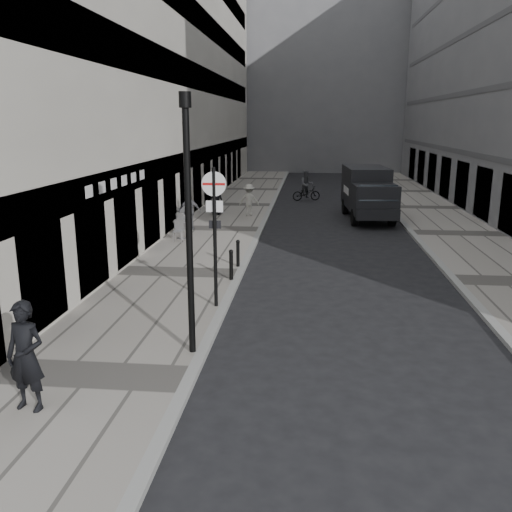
{
  "coord_description": "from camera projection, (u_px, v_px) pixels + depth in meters",
  "views": [
    {
      "loc": [
        2.3,
        -6.88,
        5.06
      ],
      "look_at": [
        0.84,
        7.68,
        1.4
      ],
      "focal_mm": 38.0,
      "sensor_mm": 36.0,
      "label": 1
    }
  ],
  "objects": [
    {
      "name": "walking_man",
      "position": [
        26.0,
        356.0,
        9.34
      ],
      "size": [
        0.79,
        0.58,
        1.98
      ],
      "primitive_type": "imported",
      "rotation": [
        0.0,
        0.0,
        -0.16
      ],
      "color": "black",
      "rests_on": "sidewalk"
    },
    {
      "name": "building_left",
      "position": [
        164.0,
        48.0,
        30.14
      ],
      "size": [
        4.0,
        45.0,
        18.0
      ],
      "primitive_type": "cube",
      "color": "beige",
      "rests_on": "ground"
    },
    {
      "name": "bollard_far",
      "position": [
        231.0,
        266.0,
        17.24
      ],
      "size": [
        0.12,
        0.12,
        0.92
      ],
      "primitive_type": "cylinder",
      "color": "black",
      "rests_on": "sidewalk"
    },
    {
      "name": "cyclist",
      "position": [
        306.0,
        189.0,
        35.2
      ],
      "size": [
        1.93,
        1.13,
        1.97
      ],
      "rotation": [
        0.0,
        0.0,
        0.29
      ],
      "color": "black",
      "rests_on": "ground"
    },
    {
      "name": "cafe_table_near",
      "position": [
        182.0,
        228.0,
        23.23
      ],
      "size": [
        0.71,
        1.6,
        0.91
      ],
      "color": "#ADADAF",
      "rests_on": "sidewalk"
    },
    {
      "name": "lamppost",
      "position": [
        188.0,
        214.0,
        11.21
      ],
      "size": [
        0.25,
        0.25,
        5.5
      ],
      "color": "black",
      "rests_on": "sidewalk"
    },
    {
      "name": "far_sidewalk",
      "position": [
        457.0,
        234.0,
        24.58
      ],
      "size": [
        4.0,
        60.0,
        0.12
      ],
      "primitive_type": "cube",
      "color": "gray",
      "rests_on": "ground"
    },
    {
      "name": "pedestrian_c",
      "position": [
        216.0,
        200.0,
        29.24
      ],
      "size": [
        0.8,
        0.57,
        1.54
      ],
      "primitive_type": "imported",
      "rotation": [
        0.0,
        0.0,
        3.04
      ],
      "color": "black",
      "rests_on": "sidewalk"
    },
    {
      "name": "building_far",
      "position": [
        306.0,
        65.0,
        59.34
      ],
      "size": [
        24.0,
        16.0,
        22.0
      ],
      "primitive_type": "cube",
      "color": "slate",
      "rests_on": "ground"
    },
    {
      "name": "panel_van",
      "position": [
        368.0,
        190.0,
        28.43
      ],
      "size": [
        2.5,
        5.83,
        2.68
      ],
      "rotation": [
        0.0,
        0.0,
        0.07
      ],
      "color": "black",
      "rests_on": "ground"
    },
    {
      "name": "bollard_near",
      "position": [
        238.0,
        254.0,
        18.82
      ],
      "size": [
        0.12,
        0.12,
        0.88
      ],
      "primitive_type": "cylinder",
      "color": "black",
      "rests_on": "sidewalk"
    },
    {
      "name": "cafe_table_far",
      "position": [
        185.0,
        217.0,
        25.72
      ],
      "size": [
        0.8,
        1.8,
        1.02
      ],
      "color": "silver",
      "rests_on": "sidewalk"
    },
    {
      "name": "sidewalk",
      "position": [
        218.0,
        230.0,
        25.65
      ],
      "size": [
        4.0,
        60.0,
        0.12
      ],
      "primitive_type": "cube",
      "color": "gray",
      "rests_on": "ground"
    },
    {
      "name": "pedestrian_a",
      "position": [
        190.0,
        211.0,
        25.08
      ],
      "size": [
        1.04,
        0.47,
        1.74
      ],
      "primitive_type": "imported",
      "rotation": [
        0.0,
        0.0,
        3.19
      ],
      "color": "#535257",
      "rests_on": "sidewalk"
    },
    {
      "name": "pedestrian_b",
      "position": [
        249.0,
        200.0,
        28.94
      ],
      "size": [
        1.1,
        0.65,
        1.68
      ],
      "primitive_type": "imported",
      "rotation": [
        0.0,
        0.0,
        3.12
      ],
      "color": "#BBB7AC",
      "rests_on": "sidewalk"
    },
    {
      "name": "cafe_table_mid",
      "position": [
        183.0,
        220.0,
        25.24
      ],
      "size": [
        0.67,
        1.5,
        0.86
      ],
      "color": "#B6B7B9",
      "rests_on": "sidewalk"
    },
    {
      "name": "ground",
      "position": [
        149.0,
        469.0,
        8.09
      ],
      "size": [
        120.0,
        120.0,
        0.0
      ],
      "primitive_type": "plane",
      "color": "black",
      "rests_on": "ground"
    },
    {
      "name": "sign_post",
      "position": [
        215.0,
        219.0,
        14.3
      ],
      "size": [
        0.65,
        0.1,
        3.78
      ],
      "rotation": [
        0.0,
        0.0,
        -0.0
      ],
      "color": "black",
      "rests_on": "sidewalk"
    }
  ]
}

